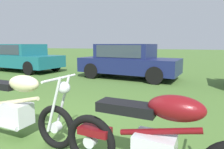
{
  "coord_description": "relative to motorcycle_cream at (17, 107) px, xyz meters",
  "views": [
    {
      "loc": [
        2.51,
        -1.93,
        1.41
      ],
      "look_at": [
        0.56,
        2.46,
        0.69
      ],
      "focal_mm": 32.05,
      "sensor_mm": 36.0,
      "label": 1
    }
  ],
  "objects": [
    {
      "name": "car_navy",
      "position": [
        -0.35,
        5.89,
        0.31
      ],
      "size": [
        4.19,
        2.04,
        1.43
      ],
      "rotation": [
        0.0,
        0.0,
        -0.07
      ],
      "color": "#161E4C",
      "rests_on": "ground"
    },
    {
      "name": "motorcycle_maroon",
      "position": [
        2.1,
        -0.2,
        -0.01
      ],
      "size": [
        2.06,
        0.64,
        1.02
      ],
      "rotation": [
        0.0,
        0.0,
        -0.02
      ],
      "color": "black",
      "rests_on": "ground"
    },
    {
      "name": "motorcycle_cream",
      "position": [
        0.0,
        0.0,
        0.0
      ],
      "size": [
        2.1,
        0.64,
        1.02
      ],
      "rotation": [
        0.0,
        0.0,
        -0.01
      ],
      "color": "black",
      "rests_on": "ground"
    },
    {
      "name": "car_teal",
      "position": [
        -6.43,
        5.8,
        0.31
      ],
      "size": [
        4.72,
        2.19,
        1.43
      ],
      "rotation": [
        0.0,
        0.0,
        -0.07
      ],
      "color": "#19606B",
      "rests_on": "ground"
    },
    {
      "name": "ground_plane",
      "position": [
        -0.05,
        -0.11,
        -0.49
      ],
      "size": [
        120.0,
        120.0,
        0.0
      ],
      "primitive_type": "plane",
      "color": "#476B2D"
    }
  ]
}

